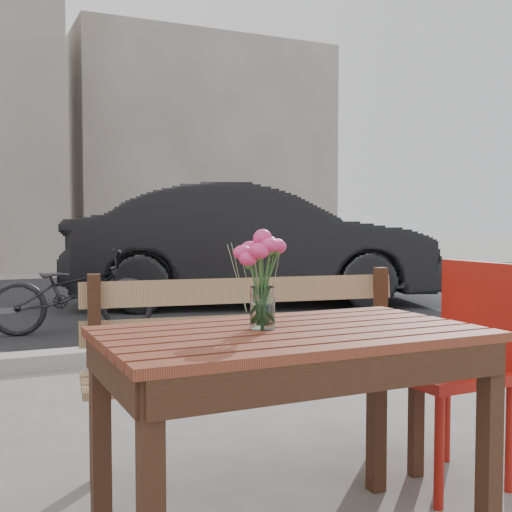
{
  "coord_description": "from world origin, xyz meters",
  "views": [
    {
      "loc": [
        -1.15,
        -1.92,
        1.08
      ],
      "look_at": [
        -0.27,
        -0.03,
        0.97
      ],
      "focal_mm": 45.0,
      "sensor_mm": 36.0,
      "label": 1
    }
  ],
  "objects": [
    {
      "name": "street",
      "position": [
        0.0,
        5.06,
        0.03
      ],
      "size": [
        30.0,
        8.12,
        0.12
      ],
      "color": "black",
      "rests_on": "ground"
    },
    {
      "name": "backdrop_buildings",
      "position": [
        0.17,
        14.4,
        3.6
      ],
      "size": [
        15.5,
        4.0,
        8.0
      ],
      "color": "gray",
      "rests_on": "ground"
    },
    {
      "name": "main_table",
      "position": [
        -0.19,
        -0.13,
        0.62
      ],
      "size": [
        1.21,
        0.71,
        0.74
      ],
      "rotation": [
        0.0,
        0.0,
        0.01
      ],
      "color": "#5B2618",
      "rests_on": "ground"
    },
    {
      "name": "main_bench",
      "position": [
        -0.01,
        0.57,
        0.54
      ],
      "size": [
        1.48,
        0.62,
        0.89
      ],
      "rotation": [
        0.0,
        0.0,
        -0.14
      ],
      "color": "#866245",
      "rests_on": "ground"
    },
    {
      "name": "red_chair",
      "position": [
        0.74,
        0.12,
        0.53
      ],
      "size": [
        0.46,
        0.46,
        0.92
      ],
      "rotation": [
        0.0,
        0.0,
        -1.56
      ],
      "color": "#9E180F",
      "rests_on": "ground"
    },
    {
      "name": "main_vase",
      "position": [
        -0.27,
        -0.08,
        0.94
      ],
      "size": [
        0.17,
        0.17,
        0.32
      ],
      "color": "white",
      "rests_on": "main_table"
    },
    {
      "name": "parked_car",
      "position": [
        2.34,
        5.75,
        0.78
      ],
      "size": [
        5.0,
        2.97,
        1.56
      ],
      "primitive_type": "imported",
      "rotation": [
        0.0,
        0.0,
        1.27
      ],
      "color": "black",
      "rests_on": "ground"
    },
    {
      "name": "bicycle",
      "position": [
        -0.15,
        4.47,
        0.41
      ],
      "size": [
        1.6,
        0.69,
        0.82
      ],
      "primitive_type": "imported",
      "rotation": [
        0.0,
        0.0,
        1.48
      ],
      "color": "black",
      "rests_on": "ground"
    }
  ]
}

